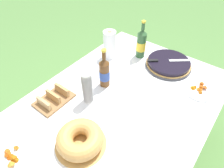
{
  "coord_description": "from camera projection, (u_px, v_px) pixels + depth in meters",
  "views": [
    {
      "loc": [
        -0.69,
        -0.53,
        1.76
      ],
      "look_at": [
        0.15,
        0.12,
        0.76
      ],
      "focal_mm": 32.0,
      "sensor_mm": 36.0,
      "label": 1
    }
  ],
  "objects": [
    {
      "name": "snack_plate_left",
      "position": [
        13.0,
        156.0,
        1.11
      ],
      "size": [
        0.22,
        0.22,
        0.06
      ],
      "color": "white",
      "rests_on": "tablecloth"
    },
    {
      "name": "bread_board",
      "position": [
        54.0,
        99.0,
        1.4
      ],
      "size": [
        0.26,
        0.18,
        0.07
      ],
      "color": "olive",
      "rests_on": "tablecloth"
    },
    {
      "name": "bundt_cake",
      "position": [
        80.0,
        139.0,
        1.14
      ],
      "size": [
        0.3,
        0.3,
        0.1
      ],
      "color": "tan",
      "rests_on": "tablecloth"
    },
    {
      "name": "cider_bottle_amber",
      "position": [
        104.0,
        72.0,
        1.46
      ],
      "size": [
        0.08,
        0.08,
        0.32
      ],
      "color": "brown",
      "rests_on": "tablecloth"
    },
    {
      "name": "cider_bottle_green",
      "position": [
        141.0,
        44.0,
        1.73
      ],
      "size": [
        0.08,
        0.08,
        0.34
      ],
      "color": "#2D562D",
      "rests_on": "tablecloth"
    },
    {
      "name": "berry_tart",
      "position": [
        168.0,
        64.0,
        1.69
      ],
      "size": [
        0.38,
        0.38,
        0.06
      ],
      "color": "#38383D",
      "rests_on": "tablecloth"
    },
    {
      "name": "cup_stack",
      "position": [
        87.0,
        88.0,
        1.33
      ],
      "size": [
        0.07,
        0.07,
        0.25
      ],
      "color": "white",
      "rests_on": "tablecloth"
    },
    {
      "name": "tablecloth",
      "position": [
        112.0,
        111.0,
        1.37
      ],
      "size": [
        1.83,
        1.17,
        0.1
      ],
      "color": "white",
      "rests_on": "garden_table"
    },
    {
      "name": "ground_plane",
      "position": [
        112.0,
        159.0,
        1.84
      ],
      "size": [
        16.0,
        16.0,
        0.0
      ],
      "primitive_type": "plane",
      "color": "#568442"
    },
    {
      "name": "paper_towel_roll",
      "position": [
        110.0,
        45.0,
        1.73
      ],
      "size": [
        0.11,
        0.11,
        0.25
      ],
      "color": "white",
      "rests_on": "tablecloth"
    },
    {
      "name": "snack_plate_near",
      "position": [
        199.0,
        90.0,
        1.48
      ],
      "size": [
        0.22,
        0.22,
        0.05
      ],
      "color": "white",
      "rests_on": "tablecloth"
    },
    {
      "name": "garden_table",
      "position": [
        112.0,
        115.0,
        1.4
      ],
      "size": [
        1.82,
        1.16,
        0.7
      ],
      "color": "#A87A47",
      "rests_on": "ground_plane"
    },
    {
      "name": "serving_knife",
      "position": [
        166.0,
        60.0,
        1.66
      ],
      "size": [
        0.26,
        0.3,
        0.01
      ],
      "rotation": [
        0.0,
        0.0,
        5.41
      ],
      "color": "silver",
      "rests_on": "berry_tart"
    }
  ]
}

